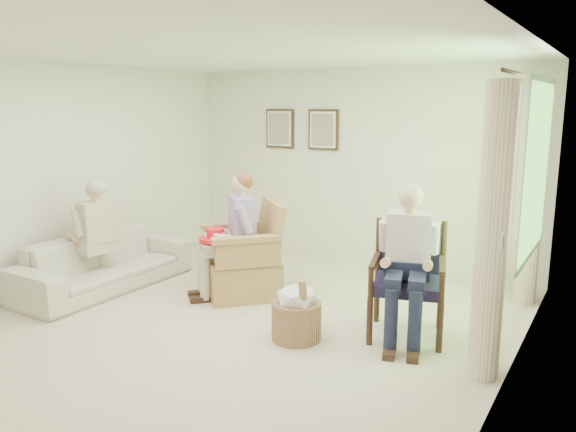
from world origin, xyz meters
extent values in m
plane|color=beige|center=(0.00, 0.00, 0.00)|extent=(5.50, 5.50, 0.00)
cube|color=silver|center=(0.00, 2.75, 1.30)|extent=(5.00, 0.04, 2.60)
cube|color=silver|center=(-2.50, 0.00, 1.30)|extent=(0.04, 5.50, 2.60)
cube|color=silver|center=(2.50, 0.00, 1.30)|extent=(0.04, 5.50, 2.60)
cube|color=white|center=(0.00, 0.00, 2.60)|extent=(5.00, 5.50, 0.02)
cube|color=#2D6B23|center=(2.47, 1.20, 1.55)|extent=(0.02, 1.40, 1.50)
cube|color=white|center=(2.46, 1.20, 2.33)|extent=(0.04, 1.52, 0.06)
cube|color=white|center=(2.46, 1.20, 0.77)|extent=(0.04, 1.52, 0.06)
cylinder|color=#382114|center=(2.37, 1.20, 2.35)|extent=(0.03, 2.50, 0.03)
cylinder|color=#F8EAC2|center=(2.33, 0.22, 1.15)|extent=(0.34, 0.34, 2.30)
cylinder|color=#F8EAC2|center=(2.33, 2.18, 1.15)|extent=(0.34, 0.34, 2.30)
cube|color=#382114|center=(-1.15, 2.72, 1.78)|extent=(0.45, 0.03, 0.55)
cube|color=silver|center=(-1.15, 2.70, 1.78)|extent=(0.39, 0.01, 0.49)
cube|color=tan|center=(-1.15, 2.69, 1.78)|extent=(0.33, 0.01, 0.43)
cube|color=#382114|center=(-0.45, 2.72, 1.78)|extent=(0.45, 0.03, 0.55)
cube|color=silver|center=(-0.45, 2.70, 1.78)|extent=(0.39, 0.01, 0.49)
cube|color=tan|center=(-0.45, 2.69, 1.78)|extent=(0.33, 0.01, 0.43)
cube|color=#A98650|center=(-0.45, 0.79, 0.21)|extent=(0.78, 0.76, 0.41)
cube|color=beige|center=(-0.45, 0.76, 0.46)|extent=(0.61, 0.59, 0.10)
cube|color=#A98650|center=(-0.45, 1.11, 0.75)|extent=(0.73, 0.22, 0.62)
cube|color=#A98650|center=(-0.81, 0.79, 0.57)|extent=(0.10, 0.71, 0.29)
cube|color=#A98650|center=(-0.08, 0.79, 0.57)|extent=(0.10, 0.71, 0.29)
cylinder|color=black|center=(1.24, 0.34, 0.22)|extent=(0.06, 0.06, 0.44)
cylinder|color=black|center=(1.84, 0.34, 0.22)|extent=(0.06, 0.06, 0.44)
cylinder|color=black|center=(1.24, 0.91, 0.22)|extent=(0.06, 0.06, 0.44)
cylinder|color=black|center=(1.84, 0.91, 0.22)|extent=(0.06, 0.06, 0.44)
cube|color=#1D1937|center=(1.54, 0.63, 0.49)|extent=(0.59, 0.57, 0.10)
cube|color=#1D1937|center=(1.54, 0.90, 0.77)|extent=(0.55, 0.07, 0.50)
imported|color=beige|center=(-1.95, 0.13, 0.31)|extent=(2.11, 0.83, 0.62)
cube|color=#BFB79A|center=(-0.45, 0.76, 0.62)|extent=(0.40, 0.26, 0.16)
cube|color=#A38AC3|center=(-0.45, 0.78, 0.90)|extent=(0.39, 0.24, 0.46)
sphere|color=#DDAD8E|center=(-0.45, 0.77, 1.27)|extent=(0.21, 0.21, 0.21)
ellipsoid|color=brown|center=(-0.45, 0.79, 1.29)|extent=(0.22, 0.22, 0.18)
cube|color=#BFB79A|center=(-0.55, 0.54, 0.57)|extent=(0.14, 0.44, 0.13)
cube|color=#BFB79A|center=(-0.35, 0.54, 0.57)|extent=(0.14, 0.44, 0.13)
cylinder|color=#BFB79A|center=(-0.55, 0.34, 0.29)|extent=(0.12, 0.12, 0.52)
cylinder|color=#BFB79A|center=(-0.35, 0.34, 0.29)|extent=(0.12, 0.12, 0.52)
cube|color=#191D37|center=(1.54, 0.63, 0.66)|extent=(0.40, 0.26, 0.16)
cube|color=silver|center=(1.54, 0.65, 0.94)|extent=(0.39, 0.24, 0.46)
sphere|color=#DDAD8E|center=(1.54, 0.64, 1.31)|extent=(0.21, 0.21, 0.21)
ellipsoid|color=#B7B2AD|center=(1.54, 0.66, 1.33)|extent=(0.22, 0.22, 0.18)
cube|color=#191D37|center=(1.44, 0.41, 0.61)|extent=(0.14, 0.44, 0.13)
cube|color=#191D37|center=(1.64, 0.41, 0.61)|extent=(0.14, 0.44, 0.13)
cylinder|color=#191D37|center=(1.44, 0.21, 0.31)|extent=(0.12, 0.12, 0.56)
cylinder|color=#191D37|center=(1.64, 0.21, 0.31)|extent=(0.12, 0.12, 0.56)
cube|color=beige|center=(-1.95, 0.07, 0.54)|extent=(0.42, 0.26, 0.16)
cube|color=#BAAF90|center=(-1.95, 0.09, 0.82)|extent=(0.41, 0.24, 0.46)
sphere|color=#DDAD8E|center=(-1.95, 0.08, 1.19)|extent=(0.21, 0.21, 0.21)
ellipsoid|color=#B7B2AD|center=(-1.95, 0.11, 1.21)|extent=(0.22, 0.22, 0.18)
cube|color=beige|center=(-2.05, -0.15, 0.49)|extent=(0.14, 0.44, 0.13)
cube|color=beige|center=(-1.85, -0.15, 0.49)|extent=(0.14, 0.44, 0.13)
cylinder|color=beige|center=(-2.05, -0.35, 0.25)|extent=(0.12, 0.12, 0.44)
cylinder|color=beige|center=(-1.85, -0.35, 0.25)|extent=(0.12, 0.12, 0.44)
cylinder|color=red|center=(-0.62, 0.55, 0.67)|extent=(0.35, 0.35, 0.04)
cylinder|color=red|center=(-0.62, 0.55, 0.73)|extent=(0.20, 0.20, 0.12)
cube|color=white|center=(-0.52, 0.55, 0.73)|extent=(0.04, 0.01, 0.05)
cube|color=white|center=(-0.57, 0.64, 0.73)|extent=(0.03, 0.04, 0.05)
cube|color=white|center=(-0.68, 0.64, 0.73)|extent=(0.03, 0.04, 0.05)
cube|color=white|center=(-0.73, 0.55, 0.73)|extent=(0.04, 0.01, 0.05)
cube|color=white|center=(-0.68, 0.46, 0.73)|extent=(0.03, 0.04, 0.05)
cube|color=white|center=(-0.57, 0.46, 0.73)|extent=(0.03, 0.04, 0.05)
cylinder|color=tan|center=(0.71, 0.03, 0.18)|extent=(0.48, 0.48, 0.36)
ellipsoid|color=white|center=(0.71, 0.03, 0.41)|extent=(0.41, 0.41, 0.24)
cylinder|color=#A57F56|center=(0.81, -0.02, 0.41)|extent=(0.18, 0.32, 0.53)
camera|label=1|loc=(3.16, -4.14, 2.12)|focal=35.00mm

